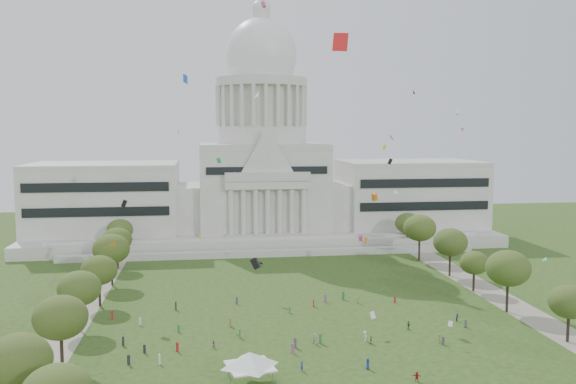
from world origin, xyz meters
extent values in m
plane|color=#2A4615|center=(0.00, 0.00, 0.00)|extent=(400.00, 400.00, 0.00)
cube|color=#B8B6AC|center=(0.00, 115.00, 2.00)|extent=(160.00, 60.00, 4.00)
cube|color=#B8B6AC|center=(0.00, 82.00, 1.00)|extent=(130.00, 3.00, 2.00)
cube|color=#B8B6AC|center=(0.00, 90.00, 2.50)|extent=(140.00, 3.00, 5.00)
cube|color=beige|center=(-55.00, 114.00, 15.00)|extent=(50.00, 34.00, 22.00)
cube|color=beige|center=(55.00, 114.00, 15.00)|extent=(50.00, 34.00, 22.00)
cube|color=beige|center=(-27.00, 112.00, 12.00)|extent=(12.00, 26.00, 16.00)
cube|color=beige|center=(27.00, 112.00, 12.00)|extent=(12.00, 26.00, 16.00)
cube|color=beige|center=(0.00, 114.00, 18.00)|extent=(44.00, 38.00, 28.00)
cube|color=beige|center=(0.00, 94.00, 21.20)|extent=(28.00, 3.00, 2.40)
cube|color=black|center=(-55.00, 96.80, 17.00)|extent=(46.00, 0.40, 11.00)
cube|color=black|center=(55.00, 96.80, 17.00)|extent=(46.00, 0.40, 11.00)
cylinder|color=beige|center=(0.00, 114.00, 37.40)|extent=(32.00, 32.00, 6.00)
cylinder|color=beige|center=(0.00, 114.00, 47.40)|extent=(28.00, 28.00, 14.00)
cylinder|color=#B8B6AC|center=(0.00, 114.00, 55.90)|extent=(32.40, 32.40, 3.00)
cylinder|color=beige|center=(0.00, 114.00, 61.40)|extent=(22.00, 22.00, 8.00)
ellipsoid|color=white|center=(0.00, 114.00, 65.40)|extent=(25.00, 25.00, 26.20)
cylinder|color=beige|center=(0.00, 114.00, 78.90)|extent=(6.00, 6.00, 5.00)
ellipsoid|color=white|center=(0.00, 114.00, 81.90)|extent=(6.40, 6.40, 5.12)
cube|color=gray|center=(-48.00, 30.00, 0.02)|extent=(8.00, 160.00, 0.04)
cube|color=gray|center=(48.00, 30.00, 0.02)|extent=(8.00, 160.00, 0.04)
ellipsoid|color=#38481A|center=(-45.26, -21.68, 8.97)|extent=(8.85, 8.85, 7.24)
cylinder|color=black|center=(-44.07, -2.96, 2.88)|extent=(0.56, 0.56, 5.75)
ellipsoid|color=#384819|center=(-44.07, -2.96, 8.97)|extent=(8.86, 8.86, 7.25)
cylinder|color=black|center=(46.22, -1.75, 2.46)|extent=(0.56, 0.56, 4.92)
ellipsoid|color=#344B1B|center=(46.22, -1.75, 7.68)|extent=(7.58, 7.58, 6.20)
cylinder|color=black|center=(-45.04, 17.30, 2.73)|extent=(0.56, 0.56, 5.47)
ellipsoid|color=#354E1B|center=(-45.04, 17.30, 8.53)|extent=(8.42, 8.42, 6.89)
cylinder|color=black|center=(44.17, 17.44, 3.10)|extent=(0.56, 0.56, 6.20)
ellipsoid|color=#37511B|center=(44.17, 17.44, 9.68)|extent=(9.55, 9.55, 7.82)
cylinder|color=black|center=(-44.09, 33.92, 2.64)|extent=(0.56, 0.56, 5.27)
ellipsoid|color=#354615|center=(-44.09, 33.92, 8.23)|extent=(8.12, 8.12, 6.65)
cylinder|color=black|center=(44.40, 34.48, 2.28)|extent=(0.56, 0.56, 4.56)
ellipsoid|color=#354B18|center=(44.40, 34.48, 7.11)|extent=(7.01, 7.01, 5.74)
cylinder|color=black|center=(-44.08, 52.42, 3.02)|extent=(0.56, 0.56, 6.03)
ellipsoid|color=#364916|center=(-44.08, 52.42, 9.41)|extent=(9.29, 9.29, 7.60)
cylinder|color=black|center=(44.76, 50.04, 2.98)|extent=(0.56, 0.56, 5.97)
ellipsoid|color=#35481A|center=(44.76, 50.04, 9.31)|extent=(9.19, 9.19, 7.52)
cylinder|color=black|center=(-45.22, 71.01, 2.70)|extent=(0.56, 0.56, 5.41)
ellipsoid|color=#304915|center=(-45.22, 71.01, 8.44)|extent=(8.33, 8.33, 6.81)
cylinder|color=black|center=(43.49, 70.19, 3.19)|extent=(0.56, 0.56, 6.37)
ellipsoid|color=#3E521B|center=(43.49, 70.19, 9.94)|extent=(9.82, 9.82, 8.03)
cylinder|color=black|center=(-46.87, 89.14, 2.66)|extent=(0.56, 0.56, 5.32)
ellipsoid|color=#354E1A|center=(-46.87, 89.14, 8.29)|extent=(8.19, 8.19, 6.70)
cylinder|color=black|center=(45.96, 88.13, 2.73)|extent=(0.56, 0.56, 5.47)
ellipsoid|color=#384E1D|center=(45.96, 88.13, 8.53)|extent=(8.42, 8.42, 6.89)
cylinder|color=#4C4C4C|center=(-10.74, -15.85, 1.41)|extent=(0.12, 0.12, 2.83)
cylinder|color=#4C4C4C|center=(-17.08, -9.51, 1.41)|extent=(0.12, 0.12, 2.83)
cylinder|color=#4C4C4C|center=(-10.74, -9.51, 1.41)|extent=(0.12, 0.12, 2.83)
cube|color=white|center=(-13.91, -12.68, 2.94)|extent=(8.07, 8.07, 0.23)
pyramid|color=white|center=(-13.91, -12.68, 4.19)|extent=(11.30, 11.30, 2.26)
imported|color=#4C4C51|center=(30.88, 8.74, 0.81)|extent=(0.95, 0.90, 1.63)
imported|color=navy|center=(30.92, 12.75, 0.82)|extent=(0.91, 0.92, 1.65)
imported|color=silver|center=(8.90, 3.80, 0.97)|extent=(0.74, 1.30, 1.95)
imported|color=olive|center=(9.62, 2.32, 0.76)|extent=(0.73, 1.00, 1.52)
imported|color=silver|center=(-0.75, 3.58, 0.98)|extent=(1.31, 1.95, 1.96)
imported|color=navy|center=(5.83, -9.27, 0.95)|extent=(0.67, 0.97, 1.89)
imported|color=navy|center=(-5.09, -8.51, 0.84)|extent=(0.74, 0.75, 1.67)
imported|color=#994C8C|center=(-19.26, 4.13, 0.71)|extent=(0.81, 0.69, 1.43)
imported|color=olive|center=(22.38, 0.95, 0.87)|extent=(0.89, 1.25, 1.75)
imported|color=#33723F|center=(19.17, 9.14, 0.87)|extent=(0.85, 1.15, 1.75)
imported|color=#B21E1E|center=(12.21, -15.07, 0.78)|extent=(1.55, 0.97, 1.56)
cube|color=#26262B|center=(-33.57, -1.93, 0.85)|extent=(0.53, 0.47, 1.69)
cube|color=#4C4C51|center=(-4.60, 2.22, 0.91)|extent=(0.56, 0.46, 1.82)
cube|color=#B21E1E|center=(22.26, 27.45, 0.77)|extent=(0.47, 0.45, 1.54)
cube|color=#26262B|center=(-35.67, 7.50, 0.86)|extent=(0.37, 0.51, 1.73)
cube|color=#26262B|center=(-27.11, 28.70, 0.96)|extent=(0.32, 0.51, 1.92)
cube|color=silver|center=(-28.43, -2.40, 0.85)|extent=(0.38, 0.50, 1.69)
cube|color=#4C4C51|center=(-13.61, 31.23, 0.89)|extent=(0.49, 0.55, 1.78)
cube|color=silver|center=(-33.81, 19.08, 0.78)|extent=(0.49, 0.45, 1.57)
cube|color=#994C8C|center=(-5.42, -0.62, 0.95)|extent=(0.47, 0.58, 1.90)
cube|color=#33723F|center=(11.10, 31.42, 0.96)|extent=(0.58, 0.59, 1.93)
cube|color=olive|center=(13.72, 28.27, 0.78)|extent=(0.31, 0.44, 1.56)
cube|color=#4C4C51|center=(22.57, -0.19, 0.82)|extent=(0.47, 0.51, 1.63)
cube|color=#33723F|center=(-2.70, 22.88, 0.74)|extent=(0.35, 0.45, 1.48)
cube|color=#B21E1E|center=(-25.69, 3.00, 0.89)|extent=(0.49, 0.55, 1.77)
cube|color=#33723F|center=(0.36, 3.72, 0.92)|extent=(0.50, 0.33, 1.84)
cube|color=olive|center=(-15.76, 15.80, 0.93)|extent=(0.45, 0.56, 1.86)
cube|color=#B21E1E|center=(3.29, 26.91, 0.82)|extent=(0.32, 0.46, 1.64)
cube|color=#994C8C|center=(6.56, 30.01, 0.93)|extent=(0.57, 0.56, 1.85)
cube|color=#33723F|center=(-14.24, 8.79, 0.90)|extent=(0.31, 0.49, 1.80)
cube|color=#26262B|center=(-31.43, 3.13, 0.78)|extent=(0.48, 0.40, 1.56)
cube|color=#33723F|center=(-25.91, 13.70, 0.73)|extent=(0.46, 0.42, 1.47)
cube|color=#B21E1E|center=(-39.95, 23.68, 0.93)|extent=(0.35, 0.51, 1.85)
camera|label=1|loc=(-20.47, -103.67, 39.53)|focal=38.00mm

